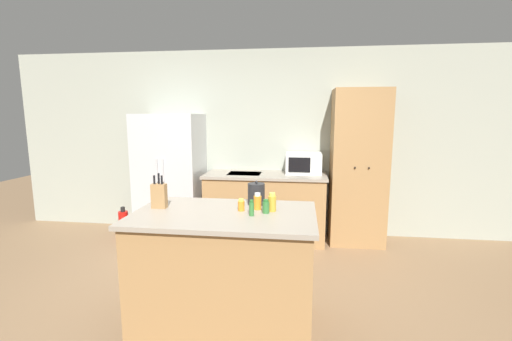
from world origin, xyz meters
name	(u,v)px	position (x,y,z in m)	size (l,w,h in m)	color
ground_plane	(217,320)	(0.00, 0.00, 0.00)	(14.00, 14.00, 0.00)	#846647
wall_back	(254,143)	(0.00, 2.33, 1.30)	(7.20, 0.06, 2.60)	#9EA393
refrigerator	(171,176)	(-1.13, 1.95, 0.86)	(0.85, 0.72, 1.72)	#B7BABC
back_counter	(265,206)	(0.20, 1.98, 0.46)	(1.63, 0.68, 0.91)	#9E7547
pantry_cabinet	(358,168)	(1.42, 2.03, 1.02)	(0.70, 0.57, 2.03)	#9E7547
kitchen_island	(225,269)	(0.09, -0.04, 0.48)	(1.42, 0.87, 0.95)	#9E7547
microwave	(304,163)	(0.71, 2.10, 1.05)	(0.47, 0.37, 0.28)	white
knife_block	(159,195)	(-0.47, 0.02, 1.05)	(0.12, 0.06, 0.29)	#9E7547
spice_bottle_tall_dark	(241,205)	(0.21, 0.03, 0.99)	(0.05, 0.05, 0.10)	orange
spice_bottle_short_red	(266,207)	(0.41, -0.01, 1.00)	(0.05, 0.05, 0.11)	#337033
spice_bottle_amber_oil	(252,208)	(0.31, -0.10, 1.01)	(0.04, 0.04, 0.12)	#337033
spice_bottle_green_herb	(272,203)	(0.45, 0.05, 1.02)	(0.06, 0.06, 0.15)	gold
spice_bottle_pale_salt	(258,202)	(0.33, 0.09, 1.01)	(0.06, 0.06, 0.13)	orange
kettle	(256,194)	(0.30, 0.24, 1.04)	(0.14, 0.14, 0.20)	#232326
fire_extinguisher	(124,224)	(-1.77, 1.76, 0.19)	(0.13, 0.13, 0.44)	red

